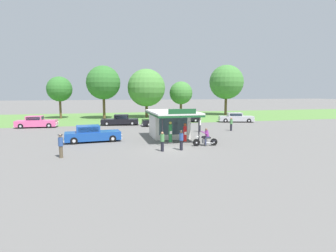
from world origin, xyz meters
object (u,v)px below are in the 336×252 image
(bystander_standing_back_lot, at_px, (200,125))
(bystander_chatting_near_pumps, at_px, (162,141))
(parked_car_back_row_far_left, at_px, (120,120))
(bystander_admiring_sedan, at_px, (181,140))
(parked_car_back_row_centre, at_px, (236,118))
(gas_pump_nearside, at_px, (170,133))
(gas_pump_offside, at_px, (185,134))
(parked_car_back_row_right, at_px, (184,118))
(parked_car_back_row_centre_right, at_px, (160,121))
(bystander_leaning_by_kiosk, at_px, (61,145))
(bystander_strolling_foreground, at_px, (231,124))
(parked_car_second_row_spare, at_px, (36,122))
(motorcycle_with_rider, at_px, (206,139))
(featured_classic_sedan, at_px, (92,134))

(bystander_standing_back_lot, xyz_separation_m, bystander_chatting_near_pumps, (-6.70, -9.57, -0.02))
(parked_car_back_row_far_left, distance_m, bystander_admiring_sedan, 19.10)
(parked_car_back_row_far_left, distance_m, parked_car_back_row_centre, 18.24)
(gas_pump_nearside, height_order, gas_pump_offside, gas_pump_nearside)
(gas_pump_offside, bearing_deg, bystander_admiring_sedan, -112.07)
(parked_car_back_row_right, bearing_deg, gas_pump_nearside, -111.08)
(bystander_chatting_near_pumps, bearing_deg, parked_car_back_row_centre_right, 78.54)
(bystander_leaning_by_kiosk, xyz_separation_m, bystander_standing_back_lot, (14.34, 9.97, -0.08))
(bystander_leaning_by_kiosk, height_order, bystander_strolling_foreground, bystander_leaning_by_kiosk)
(parked_car_second_row_spare, xyz_separation_m, bystander_admiring_sedan, (14.94, -18.55, 0.16))
(motorcycle_with_rider, relative_size, bystander_chatting_near_pumps, 1.42)
(bystander_standing_back_lot, bearing_deg, bystander_strolling_foreground, -0.19)
(gas_pump_nearside, distance_m, bystander_leaning_by_kiosk, 9.87)
(parked_car_back_row_centre_right, height_order, bystander_leaning_by_kiosk, bystander_leaning_by_kiosk)
(featured_classic_sedan, xyz_separation_m, bystander_leaning_by_kiosk, (-1.97, -6.22, 0.22))
(parked_car_back_row_right, bearing_deg, bystander_chatting_near_pumps, -111.62)
(parked_car_back_row_far_left, distance_m, bystander_standing_back_lot, 12.75)
(bystander_chatting_near_pumps, bearing_deg, bystander_strolling_foreground, 41.40)
(gas_pump_nearside, distance_m, parked_car_back_row_right, 18.54)
(bystander_leaning_by_kiosk, bearing_deg, parked_car_back_row_right, 53.06)
(gas_pump_nearside, height_order, parked_car_back_row_far_left, gas_pump_nearside)
(parked_car_back_row_far_left, distance_m, bystander_chatting_near_pumps, 18.89)
(parked_car_back_row_centre_right, bearing_deg, bystander_strolling_foreground, -42.52)
(gas_pump_offside, height_order, motorcycle_with_rider, gas_pump_offside)
(parked_car_back_row_right, xyz_separation_m, bystander_leaning_by_kiosk, (-15.81, -21.03, 0.26))
(featured_classic_sedan, xyz_separation_m, parked_car_second_row_spare, (-7.68, 12.77, -0.01))
(parked_car_second_row_spare, relative_size, parked_car_back_row_right, 1.00)
(bystander_strolling_foreground, height_order, bystander_admiring_sedan, bystander_strolling_foreground)
(gas_pump_nearside, xyz_separation_m, parked_car_back_row_centre_right, (1.83, 13.12, -0.29))
(parked_car_back_row_far_left, xyz_separation_m, parked_car_back_row_centre, (18.24, -0.32, 0.01))
(motorcycle_with_rider, relative_size, parked_car_back_row_centre, 0.39)
(bystander_strolling_foreground, bearing_deg, parked_car_back_row_centre_right, 137.48)
(parked_car_back_row_centre, distance_m, bystander_standing_back_lot, 12.94)
(parked_car_back_row_centre, relative_size, bystander_leaning_by_kiosk, 3.35)
(parked_car_back_row_centre_right, relative_size, bystander_admiring_sedan, 3.37)
(gas_pump_nearside, height_order, bystander_chatting_near_pumps, gas_pump_nearside)
(parked_car_back_row_centre, bearing_deg, motorcycle_with_rider, -124.70)
(parked_car_second_row_spare, height_order, parked_car_back_row_centre_right, parked_car_second_row_spare)
(gas_pump_nearside, distance_m, parked_car_back_row_far_left, 15.87)
(bystander_admiring_sedan, bearing_deg, parked_car_second_row_spare, 128.86)
(parked_car_back_row_centre, height_order, bystander_admiring_sedan, bystander_admiring_sedan)
(parked_car_back_row_far_left, bearing_deg, bystander_admiring_sedan, -78.73)
(parked_car_second_row_spare, height_order, bystander_strolling_foreground, bystander_strolling_foreground)
(parked_car_back_row_far_left, height_order, parked_car_back_row_centre, parked_car_back_row_far_left)
(featured_classic_sedan, distance_m, bystander_leaning_by_kiosk, 6.53)
(parked_car_back_row_centre, bearing_deg, gas_pump_offside, -131.05)
(motorcycle_with_rider, bearing_deg, bystander_standing_back_lot, 73.41)
(featured_classic_sedan, distance_m, bystander_chatting_near_pumps, 8.12)
(parked_car_back_row_centre_right, distance_m, parked_car_back_row_right, 6.40)
(motorcycle_with_rider, height_order, bystander_admiring_sedan, bystander_admiring_sedan)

